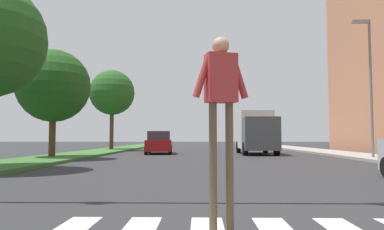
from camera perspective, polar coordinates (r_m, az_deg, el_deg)
The scene contains 9 objects.
ground_plane at distance 27.82m, azimuth 2.46°, elevation -6.05°, with size 140.00×140.00×0.00m, color #2D2D30.
median_strip at distance 27.01m, azimuth -15.89°, elevation -5.83°, with size 3.29×64.00×0.15m, color #386B2D.
tree_far at distance 21.57m, azimuth -21.14°, elevation 4.31°, with size 4.05×4.05×5.97m.
tree_distant at distance 34.02m, azimuth -12.57°, elevation 3.46°, with size 4.13×4.13×7.26m.
sidewalk_right at distance 27.60m, azimuth 22.16°, elevation -5.66°, with size 3.00×64.00×0.15m, color #9E9991.
street_lamp_right at distance 21.85m, azimuth 26.26°, elevation 5.72°, with size 1.02×0.24×7.50m.
pedestrian_performer at distance 4.55m, azimuth 4.62°, elevation 2.13°, with size 0.74×0.34×2.49m.
sedan_midblock at distance 26.75m, azimuth -5.24°, elevation -4.49°, with size 2.19×4.62×1.66m.
truck_box_delivery at distance 26.55m, azimuth 10.04°, elevation -2.59°, with size 2.40×6.20×3.10m.
Camera 1 is at (-0.54, 2.21, 1.21)m, focal length 33.60 mm.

